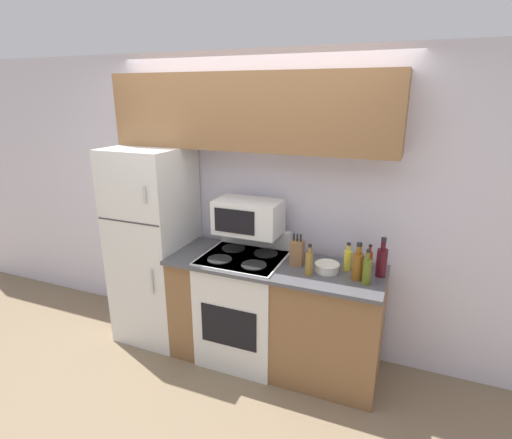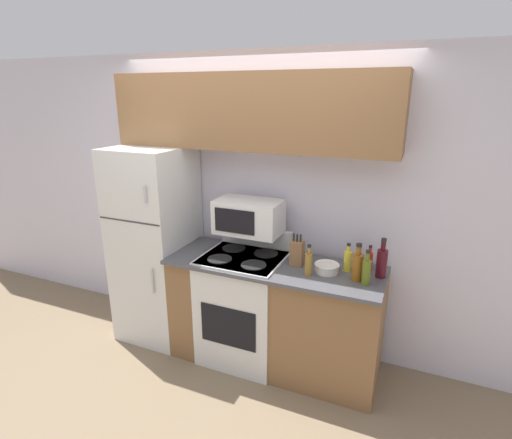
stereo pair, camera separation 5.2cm
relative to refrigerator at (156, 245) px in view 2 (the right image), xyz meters
The scene contains 15 objects.
ground_plane 1.28m from the refrigerator, 20.49° to the right, with size 12.00×12.00×0.00m, color #7F6B51.
wall_back 1.01m from the refrigerator, 22.52° to the left, with size 8.00×0.05×2.55m.
lower_cabinets 1.25m from the refrigerator, ahead, with size 1.72×0.62×0.92m.
refrigerator is the anchor object (origin of this frame).
upper_cabinets 1.47m from the refrigerator, 11.72° to the left, with size 2.35×0.31×0.59m.
stove 0.99m from the refrigerator, ahead, with size 0.66×0.61×1.10m.
microwave 0.97m from the refrigerator, ahead, with size 0.54×0.32×0.28m.
knife_block 1.35m from the refrigerator, ahead, with size 0.10×0.08×0.26m.
bowl 1.60m from the refrigerator, ahead, with size 0.19×0.19×0.07m.
bottle_hot_sauce 1.89m from the refrigerator, ahead, with size 0.05×0.05×0.20m.
bottle_cooking_spray 1.73m from the refrigerator, ahead, with size 0.06×0.06×0.22m.
bottle_vinegar 1.49m from the refrigerator, ahead, with size 0.06×0.06×0.24m.
bottle_whiskey 1.83m from the refrigerator, ahead, with size 0.08×0.08×0.28m.
bottle_olive_oil 1.90m from the refrigerator, ahead, with size 0.06×0.06×0.26m.
bottle_wine_red 1.98m from the refrigerator, ahead, with size 0.08×0.08×0.30m.
Camera 2 is at (1.33, -2.45, 2.21)m, focal length 28.00 mm.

